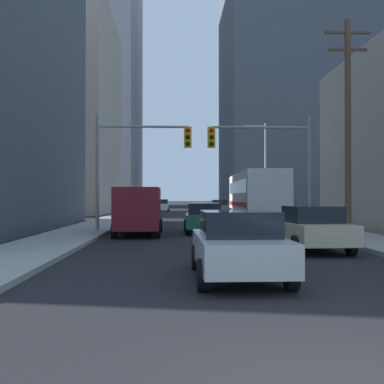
{
  "coord_description": "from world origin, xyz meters",
  "views": [
    {
      "loc": [
        -1.56,
        -4.02,
        1.83
      ],
      "look_at": [
        0.0,
        35.38,
        2.25
      ],
      "focal_mm": 43.38,
      "sensor_mm": 36.0,
      "label": 1
    }
  ],
  "objects_px": {
    "cargo_van_maroon": "(139,208)",
    "traffic_signal_near_right": "(264,152)",
    "sedan_silver": "(238,245)",
    "sedan_white": "(162,205)",
    "sedan_beige": "(311,228)",
    "traffic_signal_near_left": "(139,152)",
    "sedan_grey": "(219,207)",
    "sedan_green": "(204,218)",
    "city_bus": "(255,195)"
  },
  "relations": [
    {
      "from": "cargo_van_maroon",
      "to": "traffic_signal_near_right",
      "type": "height_order",
      "value": "traffic_signal_near_right"
    },
    {
      "from": "sedan_silver",
      "to": "sedan_white",
      "type": "height_order",
      "value": "same"
    },
    {
      "from": "sedan_beige",
      "to": "sedan_white",
      "type": "xyz_separation_m",
      "value": [
        -6.22,
        44.44,
        0.0
      ]
    },
    {
      "from": "cargo_van_maroon",
      "to": "traffic_signal_near_right",
      "type": "xyz_separation_m",
      "value": [
        6.31,
        1.22,
        2.83
      ]
    },
    {
      "from": "sedan_silver",
      "to": "sedan_beige",
      "type": "distance_m",
      "value": 6.19
    },
    {
      "from": "sedan_beige",
      "to": "traffic_signal_near_left",
      "type": "bearing_deg",
      "value": 128.76
    },
    {
      "from": "sedan_beige",
      "to": "traffic_signal_near_right",
      "type": "bearing_deg",
      "value": 90.14
    },
    {
      "from": "sedan_silver",
      "to": "sedan_grey",
      "type": "height_order",
      "value": "same"
    },
    {
      "from": "traffic_signal_near_right",
      "to": "traffic_signal_near_left",
      "type": "bearing_deg",
      "value": -180.0
    },
    {
      "from": "cargo_van_maroon",
      "to": "sedan_silver",
      "type": "distance_m",
      "value": 12.45
    },
    {
      "from": "sedan_silver",
      "to": "traffic_signal_near_left",
      "type": "bearing_deg",
      "value": 103.47
    },
    {
      "from": "sedan_white",
      "to": "traffic_signal_near_right",
      "type": "height_order",
      "value": "traffic_signal_near_right"
    },
    {
      "from": "sedan_green",
      "to": "sedan_grey",
      "type": "bearing_deg",
      "value": 82.67
    },
    {
      "from": "city_bus",
      "to": "sedan_white",
      "type": "height_order",
      "value": "city_bus"
    },
    {
      "from": "traffic_signal_near_right",
      "to": "sedan_green",
      "type": "bearing_deg",
      "value": -178.69
    },
    {
      "from": "city_bus",
      "to": "sedan_grey",
      "type": "bearing_deg",
      "value": 91.88
    },
    {
      "from": "sedan_green",
      "to": "sedan_beige",
      "type": "bearing_deg",
      "value": -68.4
    },
    {
      "from": "sedan_beige",
      "to": "cargo_van_maroon",
      "type": "bearing_deg",
      "value": 133.11
    },
    {
      "from": "sedan_silver",
      "to": "sedan_grey",
      "type": "bearing_deg",
      "value": 84.99
    },
    {
      "from": "sedan_beige",
      "to": "sedan_white",
      "type": "height_order",
      "value": "same"
    },
    {
      "from": "sedan_white",
      "to": "traffic_signal_near_right",
      "type": "relative_size",
      "value": 0.7
    },
    {
      "from": "cargo_van_maroon",
      "to": "sedan_white",
      "type": "height_order",
      "value": "cargo_van_maroon"
    },
    {
      "from": "city_bus",
      "to": "traffic_signal_near_right",
      "type": "distance_m",
      "value": 7.57
    },
    {
      "from": "sedan_white",
      "to": "sedan_green",
      "type": "bearing_deg",
      "value": -85.18
    },
    {
      "from": "cargo_van_maroon",
      "to": "sedan_grey",
      "type": "relative_size",
      "value": 1.24
    },
    {
      "from": "sedan_silver",
      "to": "sedan_green",
      "type": "height_order",
      "value": "same"
    },
    {
      "from": "sedan_grey",
      "to": "traffic_signal_near_right",
      "type": "bearing_deg",
      "value": -90.46
    },
    {
      "from": "sedan_silver",
      "to": "sedan_beige",
      "type": "relative_size",
      "value": 0.99
    },
    {
      "from": "sedan_grey",
      "to": "city_bus",
      "type": "bearing_deg",
      "value": -88.12
    },
    {
      "from": "city_bus",
      "to": "traffic_signal_near_right",
      "type": "bearing_deg",
      "value": -96.49
    },
    {
      "from": "city_bus",
      "to": "traffic_signal_near_right",
      "type": "xyz_separation_m",
      "value": [
        -0.82,
        -7.2,
        2.18
      ]
    },
    {
      "from": "sedan_grey",
      "to": "traffic_signal_near_left",
      "type": "relative_size",
      "value": 0.71
    },
    {
      "from": "sedan_green",
      "to": "sedan_white",
      "type": "height_order",
      "value": "same"
    },
    {
      "from": "sedan_grey",
      "to": "traffic_signal_near_left",
      "type": "xyz_separation_m",
      "value": [
        -6.6,
        -25.77,
        3.32
      ]
    },
    {
      "from": "traffic_signal_near_right",
      "to": "sedan_grey",
      "type": "bearing_deg",
      "value": 89.54
    },
    {
      "from": "sedan_grey",
      "to": "traffic_signal_near_left",
      "type": "height_order",
      "value": "traffic_signal_near_left"
    },
    {
      "from": "sedan_silver",
      "to": "sedan_beige",
      "type": "bearing_deg",
      "value": 58.5
    },
    {
      "from": "sedan_green",
      "to": "traffic_signal_near_left",
      "type": "distance_m",
      "value": 4.67
    },
    {
      "from": "sedan_white",
      "to": "traffic_signal_near_left",
      "type": "relative_size",
      "value": 0.7
    },
    {
      "from": "sedan_silver",
      "to": "city_bus",
      "type": "bearing_deg",
      "value": 78.85
    },
    {
      "from": "cargo_van_maroon",
      "to": "sedan_grey",
      "type": "height_order",
      "value": "cargo_van_maroon"
    },
    {
      "from": "traffic_signal_near_right",
      "to": "sedan_silver",
      "type": "bearing_deg",
      "value": -103.62
    },
    {
      "from": "sedan_beige",
      "to": "sedan_green",
      "type": "distance_m",
      "value": 8.51
    },
    {
      "from": "sedan_grey",
      "to": "traffic_signal_near_right",
      "type": "height_order",
      "value": "traffic_signal_near_right"
    },
    {
      "from": "sedan_grey",
      "to": "cargo_van_maroon",
      "type": "bearing_deg",
      "value": -103.58
    },
    {
      "from": "sedan_green",
      "to": "traffic_signal_near_left",
      "type": "height_order",
      "value": "traffic_signal_near_left"
    },
    {
      "from": "sedan_silver",
      "to": "sedan_white",
      "type": "relative_size",
      "value": 1.0
    },
    {
      "from": "sedan_beige",
      "to": "traffic_signal_near_left",
      "type": "xyz_separation_m",
      "value": [
        -6.41,
        7.99,
        3.32
      ]
    },
    {
      "from": "sedan_green",
      "to": "traffic_signal_near_right",
      "type": "distance_m",
      "value": 4.57
    },
    {
      "from": "sedan_silver",
      "to": "sedan_grey",
      "type": "distance_m",
      "value": 39.18
    }
  ]
}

